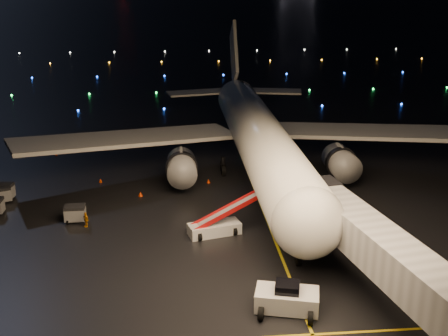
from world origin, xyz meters
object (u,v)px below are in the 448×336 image
(baggage_cart_3, at_px, (3,192))
(crew_c, at_px, (86,220))
(baggage_cart_0, at_px, (75,214))
(pushback_tug, at_px, (287,296))
(belt_loader, at_px, (214,217))
(airliner, at_px, (255,104))
(baggage_cart_1, at_px, (1,195))

(baggage_cart_3, bearing_deg, crew_c, -31.43)
(crew_c, relative_size, baggage_cart_0, 0.76)
(pushback_tug, xyz_separation_m, belt_loader, (-4.43, 13.56, 0.66))
(crew_c, height_order, baggage_cart_3, baggage_cart_3)
(pushback_tug, bearing_deg, belt_loader, 122.49)
(pushback_tug, distance_m, baggage_cart_0, 25.57)
(airliner, relative_size, baggage_cart_0, 29.56)
(airliner, distance_m, baggage_cart_0, 26.62)
(baggage_cart_0, xyz_separation_m, baggage_cart_3, (-8.98, 6.89, 0.05))
(airliner, height_order, crew_c, airliner)
(baggage_cart_1, distance_m, baggage_cart_3, 0.82)
(baggage_cart_0, bearing_deg, baggage_cart_3, 141.76)
(pushback_tug, height_order, belt_loader, belt_loader)
(crew_c, bearing_deg, belt_loader, 36.53)
(baggage_cart_0, bearing_deg, pushback_tug, -44.92)
(pushback_tug, distance_m, baggage_cart_1, 36.32)
(crew_c, distance_m, baggage_cart_0, 1.88)
(belt_loader, relative_size, baggage_cart_1, 3.51)
(pushback_tug, distance_m, baggage_cart_3, 36.83)
(baggage_cart_3, bearing_deg, baggage_cart_0, -29.91)
(baggage_cart_0, bearing_deg, baggage_cart_1, 145.34)
(crew_c, distance_m, baggage_cart_1, 12.70)
(baggage_cart_0, distance_m, baggage_cart_3, 11.32)
(belt_loader, distance_m, baggage_cart_1, 25.17)
(pushback_tug, xyz_separation_m, crew_c, (-17.09, 16.41, -0.34))
(airliner, xyz_separation_m, baggage_cart_1, (-29.61, -8.98, -7.66))
(crew_c, distance_m, baggage_cart_3, 13.16)
(crew_c, relative_size, baggage_cart_1, 0.74)
(baggage_cart_0, bearing_deg, crew_c, -48.99)
(baggage_cart_1, bearing_deg, belt_loader, -46.89)
(airliner, relative_size, belt_loader, 8.22)
(belt_loader, bearing_deg, baggage_cart_0, 148.74)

